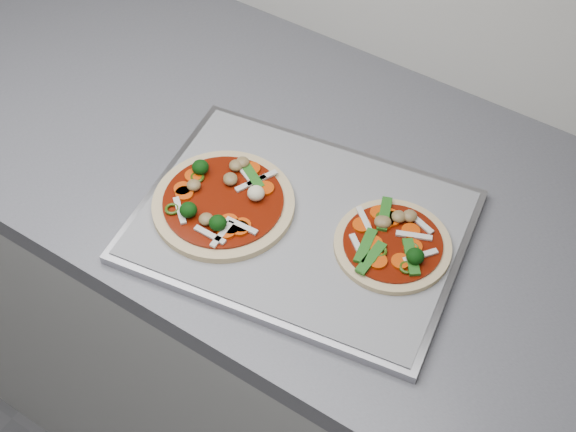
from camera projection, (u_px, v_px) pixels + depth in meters
The scene contains 6 objects.
base_cabinet at pixel (140, 254), 1.66m from camera, with size 3.60×0.60×0.86m, color #B3B3B1.
countertop at pixel (101, 89), 1.32m from camera, with size 3.60×0.60×0.04m, color slate.
baking_tray at pixel (300, 226), 1.10m from camera, with size 0.44×0.32×0.01m, color gray.
parchment at pixel (300, 222), 1.09m from camera, with size 0.42×0.30×0.00m, color gray.
pizza_left at pixel (223, 202), 1.10m from camera, with size 0.26×0.26×0.03m.
pizza_right at pixel (392, 242), 1.06m from camera, with size 0.21×0.21×0.03m.
Camera 1 is at (0.81, 0.63, 1.76)m, focal length 50.00 mm.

